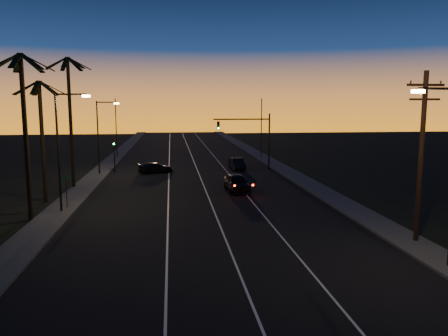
{
  "coord_description": "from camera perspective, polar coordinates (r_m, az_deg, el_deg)",
  "views": [
    {
      "loc": [
        -2.67,
        -13.37,
        8.12
      ],
      "look_at": [
        1.43,
        20.35,
        3.15
      ],
      "focal_mm": 35.0,
      "sensor_mm": 36.0,
      "label": 1
    }
  ],
  "objects": [
    {
      "name": "palm_mid",
      "position": [
        38.87,
        -22.72,
        4.92
      ],
      "size": [
        4.25,
        4.16,
        10.03
      ],
      "color": "black",
      "rests_on": "ground"
    },
    {
      "name": "lane_stripe_right",
      "position": [
        44.62,
        1.79,
        -2.15
      ],
      "size": [
        0.12,
        160.0,
        0.01
      ],
      "primitive_type": "cube",
      "color": "silver",
      "rests_on": "road"
    },
    {
      "name": "right_car",
      "position": [
        54.85,
        1.69,
        0.55
      ],
      "size": [
        1.78,
        4.34,
        1.4
      ],
      "color": "black",
      "rests_on": "road"
    },
    {
      "name": "lane_stripe_left",
      "position": [
        44.12,
        -7.24,
        -2.33
      ],
      "size": [
        0.12,
        160.0,
        0.01
      ],
      "primitive_type": "cube",
      "color": "silver",
      "rests_on": "road"
    },
    {
      "name": "sidewalk_right",
      "position": [
        46.24,
        10.65,
        -1.84
      ],
      "size": [
        2.4,
        170.0,
        0.16
      ],
      "primitive_type": "cube",
      "color": "#373735",
      "rests_on": "ground"
    },
    {
      "name": "sidewalk_left",
      "position": [
        44.93,
        -17.77,
        -2.39
      ],
      "size": [
        2.4,
        170.0,
        0.16
      ],
      "primitive_type": "cube",
      "color": "#373735",
      "rests_on": "ground"
    },
    {
      "name": "road",
      "position": [
        44.2,
        -3.35,
        -2.27
      ],
      "size": [
        20.0,
        170.0,
        0.01
      ],
      "primitive_type": "cube",
      "color": "black",
      "rests_on": "ground"
    },
    {
      "name": "signal_post",
      "position": [
        54.04,
        -14.16,
        2.51
      ],
      "size": [
        0.28,
        0.37,
        4.2
      ],
      "color": "black",
      "rests_on": "ground"
    },
    {
      "name": "streetlight_left_far",
      "position": [
        52.08,
        -15.82,
        4.64
      ],
      "size": [
        2.55,
        0.26,
        8.5
      ],
      "color": "black",
      "rests_on": "ground"
    },
    {
      "name": "signal_mast",
      "position": [
        54.36,
        3.49,
        4.78
      ],
      "size": [
        7.1,
        0.41,
        7.0
      ],
      "color": "black",
      "rests_on": "ground"
    },
    {
      "name": "street_sign",
      "position": [
        35.91,
        -19.91,
        -2.56
      ],
      "size": [
        0.7,
        0.06,
        2.6
      ],
      "color": "black",
      "rests_on": "ground"
    },
    {
      "name": "palm_far",
      "position": [
        44.41,
        -19.47,
        7.19
      ],
      "size": [
        4.25,
        4.16,
        12.53
      ],
      "color": "black",
      "rests_on": "ground"
    },
    {
      "name": "far_pole_left",
      "position": [
        68.97,
        -13.9,
        5.07
      ],
      "size": [
        0.14,
        0.14,
        9.0
      ],
      "primitive_type": "cylinder",
      "color": "black",
      "rests_on": "ground"
    },
    {
      "name": "far_pole_right",
      "position": [
        66.88,
        4.9,
        5.19
      ],
      "size": [
        0.14,
        0.14,
        9.0
      ],
      "primitive_type": "cylinder",
      "color": "black",
      "rests_on": "ground"
    },
    {
      "name": "lead_car",
      "position": [
        41.03,
        1.7,
        -1.91
      ],
      "size": [
        2.23,
        5.47,
        1.64
      ],
      "color": "black",
      "rests_on": "road"
    },
    {
      "name": "lane_stripe_mid",
      "position": [
        44.23,
        -2.7,
        -2.24
      ],
      "size": [
        0.12,
        160.0,
        0.01
      ],
      "primitive_type": "cube",
      "color": "silver",
      "rests_on": "road"
    },
    {
      "name": "streetlight_left_near",
      "position": [
        34.44,
        -20.42,
        3.14
      ],
      "size": [
        2.55,
        0.26,
        9.0
      ],
      "color": "black",
      "rests_on": "ground"
    },
    {
      "name": "cross_car",
      "position": [
        52.64,
        -8.98,
        0.04
      ],
      "size": [
        4.57,
        2.87,
        1.23
      ],
      "color": "black",
      "rests_on": "road"
    },
    {
      "name": "utility_pole",
      "position": [
        27.52,
        24.36,
        1.73
      ],
      "size": [
        2.2,
        0.28,
        10.0
      ],
      "color": "black",
      "rests_on": "ground"
    },
    {
      "name": "palm_near",
      "position": [
        32.92,
        -24.61,
        5.75
      ],
      "size": [
        4.25,
        4.16,
        11.53
      ],
      "color": "black",
      "rests_on": "ground"
    }
  ]
}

